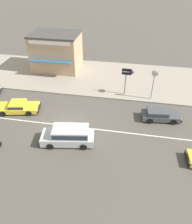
# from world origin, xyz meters

# --- Properties ---
(ground_plane) EXTENTS (160.00, 160.00, 0.00)m
(ground_plane) POSITION_xyz_m (0.00, 0.00, 0.00)
(ground_plane) COLOR #544F47
(lane_centre_stripe) EXTENTS (50.40, 0.14, 0.01)m
(lane_centre_stripe) POSITION_xyz_m (0.00, 0.00, 0.00)
(lane_centre_stripe) COLOR silver
(lane_centre_stripe) RESTS_ON ground
(kerb_strip) EXTENTS (68.00, 10.00, 0.15)m
(kerb_strip) POSITION_xyz_m (0.00, 10.43, 0.07)
(kerb_strip) COLOR #9E9384
(kerb_strip) RESTS_ON ground
(minivan_silver_0) EXTENTS (4.84, 2.46, 1.56)m
(minivan_silver_0) POSITION_xyz_m (0.88, -2.11, 0.84)
(minivan_silver_0) COLOR #B7BABF
(minivan_silver_0) RESTS_ON ground
(hatchback_dark_grey_1) EXTENTS (3.88, 2.01, 1.10)m
(hatchback_dark_grey_1) POSITION_xyz_m (8.72, 2.65, 0.59)
(hatchback_dark_grey_1) COLOR #47494F
(hatchback_dark_grey_1) RESTS_ON ground
(sedan_yellow_2) EXTENTS (4.57, 2.60, 1.06)m
(sedan_yellow_2) POSITION_xyz_m (-5.63, 1.46, 0.53)
(sedan_yellow_2) COLOR yellow
(sedan_yellow_2) RESTS_ON ground
(street_clock) EXTENTS (0.66, 0.22, 3.46)m
(street_clock) POSITION_xyz_m (8.00, 6.12, 2.74)
(street_clock) COLOR #9E9EA3
(street_clock) RESTS_ON kerb_strip
(arrow_signboard) EXTENTS (1.32, 0.77, 3.19)m
(arrow_signboard) POSITION_xyz_m (5.51, 6.65, 2.82)
(arrow_signboard) COLOR #4C4C51
(arrow_signboard) RESTS_ON kerb_strip
(shopfront_corner_warung) EXTENTS (6.34, 5.33, 4.89)m
(shopfront_corner_warung) POSITION_xyz_m (-4.80, 12.01, 2.60)
(shopfront_corner_warung) COLOR tan
(shopfront_corner_warung) RESTS_ON kerb_strip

